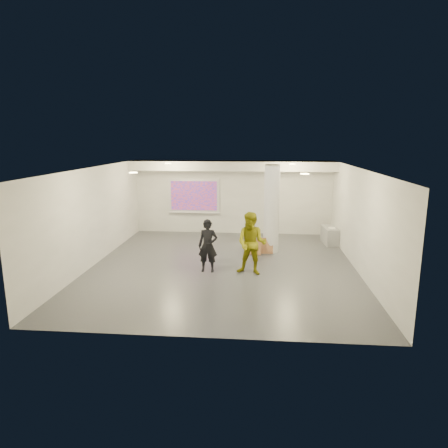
# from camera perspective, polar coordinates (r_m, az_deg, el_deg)

# --- Properties ---
(floor) EXTENTS (8.00, 9.00, 0.01)m
(floor) POSITION_cam_1_polar(r_m,az_deg,el_deg) (12.32, -0.17, -6.08)
(floor) COLOR #393C42
(floor) RESTS_ON ground
(ceiling) EXTENTS (8.00, 9.00, 0.01)m
(ceiling) POSITION_cam_1_polar(r_m,az_deg,el_deg) (11.73, -0.17, 7.97)
(ceiling) COLOR white
(ceiling) RESTS_ON floor
(wall_back) EXTENTS (8.00, 0.01, 3.00)m
(wall_back) POSITION_cam_1_polar(r_m,az_deg,el_deg) (16.36, 1.27, 3.85)
(wall_back) COLOR silver
(wall_back) RESTS_ON floor
(wall_front) EXTENTS (8.00, 0.01, 3.00)m
(wall_front) POSITION_cam_1_polar(r_m,az_deg,el_deg) (7.60, -3.28, -5.86)
(wall_front) COLOR silver
(wall_front) RESTS_ON floor
(wall_left) EXTENTS (0.01, 9.00, 3.00)m
(wall_left) POSITION_cam_1_polar(r_m,az_deg,el_deg) (12.92, -18.12, 1.04)
(wall_left) COLOR silver
(wall_left) RESTS_ON floor
(wall_right) EXTENTS (0.01, 9.00, 3.00)m
(wall_right) POSITION_cam_1_polar(r_m,az_deg,el_deg) (12.24, 18.82, 0.41)
(wall_right) COLOR silver
(wall_right) RESTS_ON floor
(soffit_band) EXTENTS (8.00, 1.10, 0.36)m
(soffit_band) POSITION_cam_1_polar(r_m,az_deg,el_deg) (15.68, 1.16, 8.34)
(soffit_band) COLOR silver
(soffit_band) RESTS_ON ceiling
(downlight_nw) EXTENTS (0.22, 0.22, 0.02)m
(downlight_nw) POSITION_cam_1_polar(r_m,az_deg,el_deg) (14.55, -8.01, 8.57)
(downlight_nw) COLOR #FAE896
(downlight_nw) RESTS_ON ceiling
(downlight_ne) EXTENTS (0.22, 0.22, 0.02)m
(downlight_ne) POSITION_cam_1_polar(r_m,az_deg,el_deg) (14.23, 9.72, 8.44)
(downlight_ne) COLOR #FAE896
(downlight_ne) RESTS_ON ceiling
(downlight_sw) EXTENTS (0.22, 0.22, 0.02)m
(downlight_sw) POSITION_cam_1_polar(r_m,az_deg,el_deg) (10.70, -12.84, 7.17)
(downlight_sw) COLOR #FAE896
(downlight_sw) RESTS_ON ceiling
(downlight_se) EXTENTS (0.22, 0.22, 0.02)m
(downlight_se) POSITION_cam_1_polar(r_m,az_deg,el_deg) (10.25, 11.47, 7.03)
(downlight_se) COLOR #FAE896
(downlight_se) RESTS_ON ceiling
(column) EXTENTS (0.52, 0.52, 3.00)m
(column) POSITION_cam_1_polar(r_m,az_deg,el_deg) (13.66, 6.80, 2.13)
(column) COLOR silver
(column) RESTS_ON floor
(projection_screen) EXTENTS (2.10, 0.13, 1.42)m
(projection_screen) POSITION_cam_1_polar(r_m,az_deg,el_deg) (16.49, -4.31, 3.98)
(projection_screen) COLOR silver
(projection_screen) RESTS_ON wall_back
(credenza) EXTENTS (0.54, 1.11, 0.63)m
(credenza) POSITION_cam_1_polar(r_m,az_deg,el_deg) (15.37, 14.86, -1.60)
(credenza) COLOR gray
(credenza) RESTS_ON floor
(papers_stack) EXTENTS (0.27, 0.33, 0.02)m
(papers_stack) POSITION_cam_1_polar(r_m,az_deg,el_deg) (15.17, 15.15, -0.54)
(papers_stack) COLOR white
(papers_stack) RESTS_ON credenza
(cardboard_back) EXTENTS (0.51, 0.19, 0.54)m
(cardboard_back) POSITION_cam_1_polar(r_m,az_deg,el_deg) (13.69, 5.97, -3.10)
(cardboard_back) COLOR brown
(cardboard_back) RESTS_ON floor
(cardboard_front) EXTENTS (0.50, 0.24, 0.53)m
(cardboard_front) POSITION_cam_1_polar(r_m,az_deg,el_deg) (13.52, 4.30, -3.30)
(cardboard_front) COLOR brown
(cardboard_front) RESTS_ON floor
(woman) EXTENTS (0.57, 0.38, 1.56)m
(woman) POSITION_cam_1_polar(r_m,az_deg,el_deg) (11.67, -2.31, -3.13)
(woman) COLOR black
(woman) RESTS_ON floor
(man) EXTENTS (1.01, 0.87, 1.81)m
(man) POSITION_cam_1_polar(r_m,az_deg,el_deg) (11.43, 3.97, -2.81)
(man) COLOR olive
(man) RESTS_ON floor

